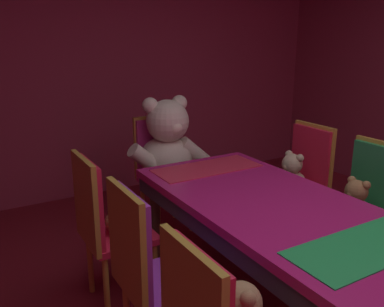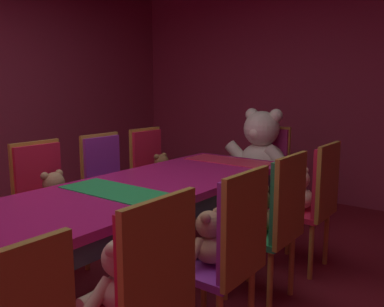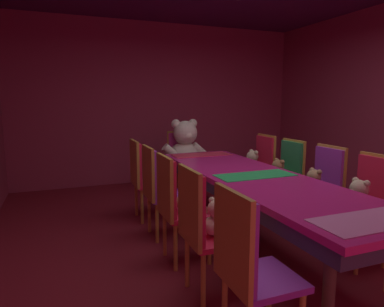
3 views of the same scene
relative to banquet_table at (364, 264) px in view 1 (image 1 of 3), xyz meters
The scene contains 11 objects.
wall_back 3.29m from the banquet_table, 90.00° to the left, with size 5.20×0.12×2.80m, color #99334C.
banquet_table is the anchor object (origin of this frame).
chair_left_3 1.03m from the banquet_table, 142.39° to the left, with size 0.42×0.41×0.98m.
chair_left_4 1.48m from the banquet_table, 124.35° to the left, with size 0.42×0.41×0.98m.
teddy_left_4 1.41m from the banquet_table, 119.49° to the left, with size 0.24×0.31×0.29m.
chair_right_3 1.02m from the banquet_table, 35.68° to the left, with size 0.42×0.41×0.98m.
teddy_right_3 0.91m from the banquet_table, 41.05° to the left, with size 0.25×0.32×0.30m.
chair_right_4 1.48m from the banquet_table, 54.99° to the left, with size 0.42×0.41×0.98m.
teddy_right_4 1.40m from the banquet_table, 59.91° to the left, with size 0.27×0.34×0.32m.
throne_chair 2.11m from the banquet_table, 90.00° to the left, with size 0.41×0.42×0.98m.
king_teddy_bear 1.94m from the banquet_table, 90.00° to the left, with size 0.76×0.59×0.72m.
Camera 1 is at (-1.52, -1.05, 1.66)m, focal length 38.81 mm.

